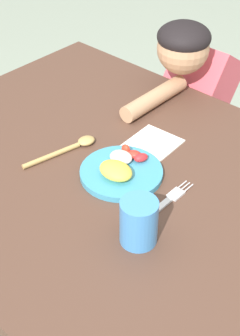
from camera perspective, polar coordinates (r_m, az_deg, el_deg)
dining_table at (r=1.30m, az=0.14°, el=-4.49°), size 1.26×0.93×0.75m
plate at (r=1.22m, az=0.07°, el=-0.14°), size 0.20×0.20×0.05m
fork at (r=1.15m, az=4.90°, el=-4.17°), size 0.03×0.21×0.01m
spoon at (r=1.31m, az=-5.61°, el=2.36°), size 0.07×0.21×0.02m
drinking_cup at (r=1.04m, az=2.14°, el=-6.13°), size 0.08×0.08×0.11m
person at (r=1.79m, az=8.37°, el=3.47°), size 0.21×0.50×0.97m
napkin at (r=1.33m, az=3.64°, el=2.72°), size 0.13×0.14×0.00m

